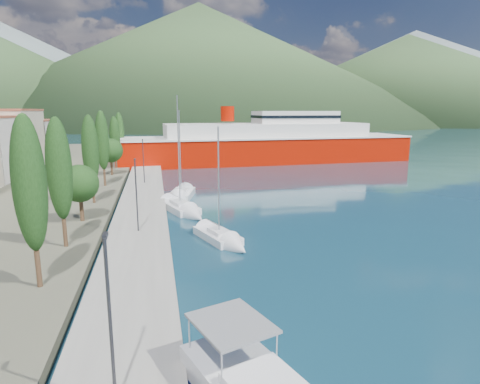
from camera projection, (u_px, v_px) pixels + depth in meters
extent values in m
plane|color=#123648|center=(177.00, 142.00, 138.44)|extent=(1400.00, 1400.00, 0.00)
cube|color=gray|center=(143.00, 201.00, 46.41)|extent=(5.00, 88.00, 0.80)
cone|color=slate|center=(205.00, 63.00, 673.62)|extent=(760.00, 760.00, 180.00)
cone|color=slate|center=(413.00, 75.00, 669.85)|extent=(640.00, 640.00, 140.00)
cone|color=#36522C|center=(200.00, 63.00, 403.54)|extent=(480.00, 480.00, 115.00)
cone|color=#36522C|center=(406.00, 78.00, 431.47)|extent=(420.00, 420.00, 90.00)
cube|color=#BFB69D|center=(8.00, 140.00, 68.50)|extent=(9.00, 13.00, 10.00)
cube|color=#9E5138|center=(4.00, 110.00, 67.47)|extent=(9.20, 13.20, 0.30)
cube|color=silver|center=(28.00, 142.00, 79.24)|extent=(9.00, 10.00, 8.00)
cube|color=#9E5138|center=(25.00, 120.00, 78.42)|extent=(9.20, 10.20, 0.30)
cylinder|color=#47301E|center=(38.00, 269.00, 23.01)|extent=(0.30, 0.30, 2.18)
ellipsoid|color=#1B3B15|center=(29.00, 184.00, 22.02)|extent=(1.80, 1.80, 7.72)
cylinder|color=#47301E|center=(65.00, 233.00, 29.90)|extent=(0.30, 0.30, 2.12)
ellipsoid|color=#1B3B15|center=(59.00, 169.00, 28.94)|extent=(1.80, 1.80, 7.50)
cylinder|color=#47301E|center=(82.00, 210.00, 36.84)|extent=(0.36, 0.36, 2.14)
sphere|color=#1B3B15|center=(80.00, 183.00, 36.35)|extent=(3.43, 3.43, 3.43)
cylinder|color=#47301E|center=(94.00, 193.00, 44.12)|extent=(0.30, 0.30, 2.11)
ellipsoid|color=#1B3B15|center=(90.00, 150.00, 43.16)|extent=(1.80, 1.80, 7.49)
cylinder|color=#47301E|center=(105.00, 178.00, 54.15)|extent=(0.30, 0.30, 2.21)
ellipsoid|color=#1B3B15|center=(102.00, 140.00, 53.15)|extent=(1.80, 1.80, 7.84)
cylinder|color=#47301E|center=(112.00, 168.00, 63.30)|extent=(0.36, 0.36, 2.36)
sphere|color=#1B3B15|center=(111.00, 150.00, 62.77)|extent=(3.78, 3.78, 3.78)
cylinder|color=#47301E|center=(116.00, 162.00, 70.97)|extent=(0.30, 0.30, 2.00)
ellipsoid|color=#1B3B15|center=(115.00, 137.00, 70.06)|extent=(1.80, 1.80, 7.07)
cylinder|color=#47301E|center=(121.00, 156.00, 80.81)|extent=(0.30, 0.30, 2.13)
ellipsoid|color=#1B3B15|center=(119.00, 132.00, 79.85)|extent=(1.80, 1.80, 7.55)
cylinder|color=#2D2D33|center=(110.00, 325.00, 13.11)|extent=(0.12, 0.12, 6.00)
cube|color=#2D2D33|center=(105.00, 235.00, 12.75)|extent=(0.15, 0.50, 0.12)
cylinder|color=#2D2D33|center=(137.00, 196.00, 33.04)|extent=(0.12, 0.12, 6.00)
cube|color=#2D2D33|center=(135.00, 159.00, 32.68)|extent=(0.15, 0.50, 0.12)
cylinder|color=#2D2D33|center=(143.00, 161.00, 55.58)|extent=(0.12, 0.12, 6.00)
cube|color=#2D2D33|center=(142.00, 139.00, 55.22)|extent=(0.15, 0.50, 0.12)
cube|color=slate|center=(231.00, 323.00, 15.12)|extent=(3.40, 3.69, 0.11)
cube|color=silver|center=(217.00, 237.00, 33.91)|extent=(3.72, 5.63, 0.83)
cube|color=silver|center=(219.00, 231.00, 33.51)|extent=(1.89, 2.39, 0.32)
cylinder|color=silver|center=(219.00, 181.00, 32.66)|extent=(0.12, 0.12, 8.81)
cone|color=silver|center=(237.00, 248.00, 31.11)|extent=(2.81, 3.00, 2.13)
cube|color=silver|center=(179.00, 208.00, 43.91)|extent=(4.47, 7.11, 0.94)
cube|color=silver|center=(180.00, 203.00, 43.41)|extent=(2.24, 3.00, 0.37)
cylinder|color=silver|center=(179.00, 151.00, 42.30)|extent=(0.12, 0.12, 11.55)
cone|color=silver|center=(195.00, 216.00, 40.32)|extent=(3.30, 3.74, 2.41)
cube|color=silver|center=(182.00, 195.00, 50.34)|extent=(3.90, 6.28, 1.00)
cube|color=silver|center=(181.00, 191.00, 49.83)|extent=(2.06, 2.64, 0.39)
cylinder|color=silver|center=(180.00, 152.00, 48.86)|extent=(0.12, 0.12, 10.00)
cone|color=silver|center=(176.00, 202.00, 46.68)|extent=(3.14, 3.26, 2.55)
cube|color=#A71101|center=(266.00, 151.00, 84.78)|extent=(61.54, 15.76, 5.89)
cube|color=silver|center=(266.00, 137.00, 84.19)|extent=(61.98, 16.16, 0.32)
cube|color=silver|center=(267.00, 131.00, 83.94)|extent=(42.55, 12.64, 3.15)
cube|color=silver|center=(295.00, 117.00, 84.97)|extent=(17.45, 8.70, 2.52)
cylinder|color=#A71101|center=(227.00, 114.00, 81.11)|extent=(2.73, 2.73, 2.94)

